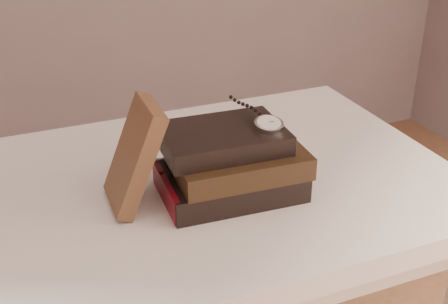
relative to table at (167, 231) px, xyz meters
name	(u,v)px	position (x,y,z in m)	size (l,w,h in m)	color
table	(167,231)	(0.00, 0.00, 0.00)	(1.00, 0.60, 0.75)	white
book_stack	(231,164)	(0.10, -0.06, 0.14)	(0.23, 0.17, 0.11)	black
journal	(134,156)	(-0.05, -0.03, 0.18)	(0.03, 0.11, 0.17)	#422919
pocket_watch	(266,123)	(0.15, -0.07, 0.21)	(0.05, 0.15, 0.02)	silver
eyeglasses	(170,145)	(0.02, 0.02, 0.16)	(0.10, 0.11, 0.04)	silver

